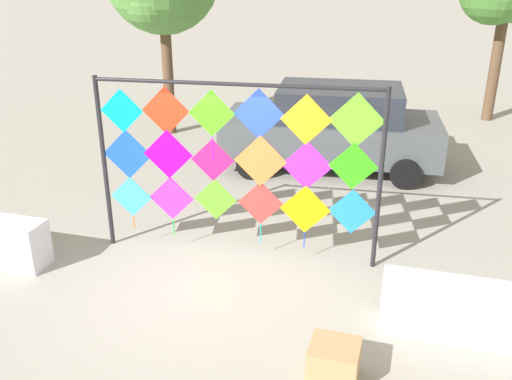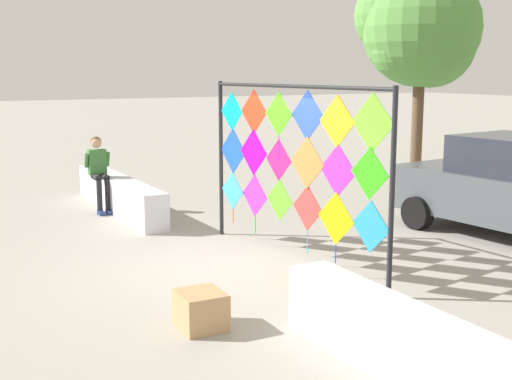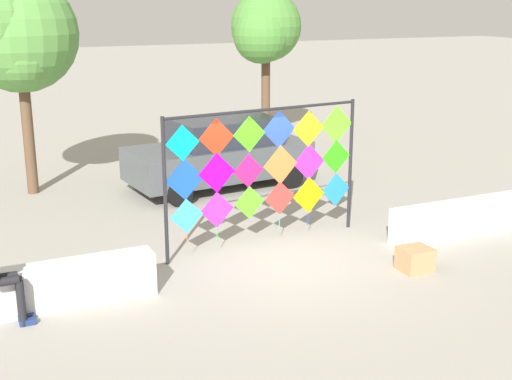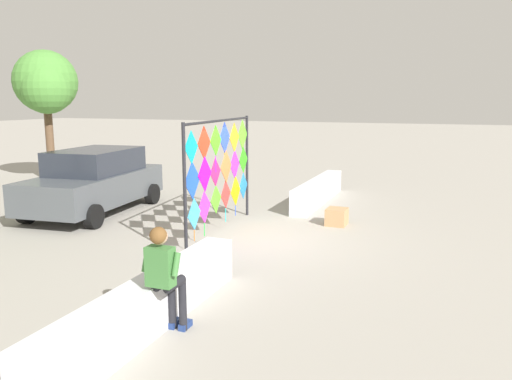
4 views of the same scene
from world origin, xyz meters
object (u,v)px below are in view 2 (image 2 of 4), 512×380
(seated_vendor, at_px, (99,168))
(cardboard_box_large, at_px, (201,310))
(tree_far_right, at_px, (417,31))
(kite_display_rack, at_px, (293,155))

(seated_vendor, xyz_separation_m, cardboard_box_large, (6.86, -0.79, -0.71))
(seated_vendor, relative_size, tree_far_right, 0.30)
(cardboard_box_large, height_order, tree_far_right, tree_far_right)
(seated_vendor, bearing_deg, cardboard_box_large, -6.61)
(kite_display_rack, relative_size, cardboard_box_large, 7.73)
(kite_display_rack, height_order, cardboard_box_large, kite_display_rack)
(tree_far_right, bearing_deg, cardboard_box_large, -55.38)
(seated_vendor, bearing_deg, kite_display_rack, 17.17)
(tree_far_right, bearing_deg, seated_vendor, -99.88)
(kite_display_rack, height_order, seated_vendor, kite_display_rack)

